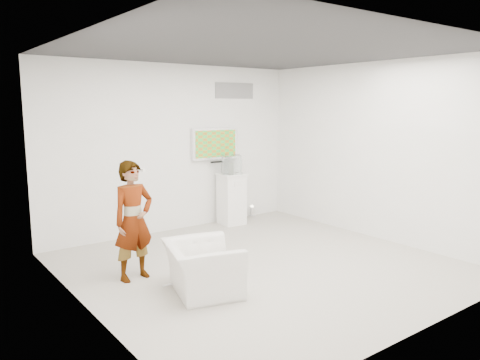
{
  "coord_description": "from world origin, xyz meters",
  "views": [
    {
      "loc": [
        -4.11,
        -4.96,
        2.26
      ],
      "look_at": [
        0.06,
        0.6,
        1.16
      ],
      "focal_mm": 35.0,
      "sensor_mm": 36.0,
      "label": 1
    }
  ],
  "objects_px": {
    "tv": "(215,144)",
    "person": "(133,221)",
    "armchair": "(202,268)",
    "pedestal": "(232,199)",
    "floor_uplight": "(252,212)"
  },
  "relations": [
    {
      "from": "person",
      "to": "floor_uplight",
      "type": "height_order",
      "value": "person"
    },
    {
      "from": "armchair",
      "to": "floor_uplight",
      "type": "height_order",
      "value": "armchair"
    },
    {
      "from": "person",
      "to": "armchair",
      "type": "bearing_deg",
      "value": -71.78
    },
    {
      "from": "armchair",
      "to": "pedestal",
      "type": "bearing_deg",
      "value": -25.71
    },
    {
      "from": "person",
      "to": "armchair",
      "type": "height_order",
      "value": "person"
    },
    {
      "from": "pedestal",
      "to": "floor_uplight",
      "type": "xyz_separation_m",
      "value": [
        0.63,
        0.16,
        -0.37
      ]
    },
    {
      "from": "person",
      "to": "armchair",
      "type": "distance_m",
      "value": 1.14
    },
    {
      "from": "tv",
      "to": "armchair",
      "type": "bearing_deg",
      "value": -126.54
    },
    {
      "from": "tv",
      "to": "floor_uplight",
      "type": "relative_size",
      "value": 4.03
    },
    {
      "from": "tv",
      "to": "armchair",
      "type": "relative_size",
      "value": 1.05
    },
    {
      "from": "tv",
      "to": "armchair",
      "type": "distance_m",
      "value": 3.67
    },
    {
      "from": "armchair",
      "to": "pedestal",
      "type": "xyz_separation_m",
      "value": [
        2.26,
        2.52,
        0.18
      ]
    },
    {
      "from": "tv",
      "to": "person",
      "type": "bearing_deg",
      "value": -143.76
    },
    {
      "from": "tv",
      "to": "pedestal",
      "type": "xyz_separation_m",
      "value": [
        0.21,
        -0.26,
        -1.06
      ]
    },
    {
      "from": "floor_uplight",
      "to": "tv",
      "type": "bearing_deg",
      "value": 173.46
    }
  ]
}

